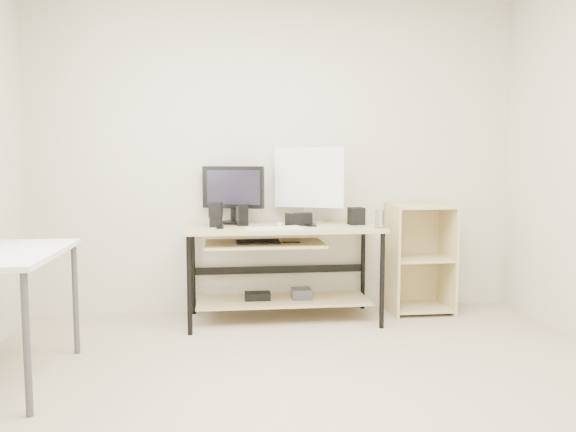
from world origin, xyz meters
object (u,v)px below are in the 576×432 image
Objects in this scene: side_table at (4,266)px; audio_controller at (242,215)px; desk at (280,253)px; shelf_unit at (418,257)px; black_monitor at (233,191)px; white_imac at (310,180)px.

side_table is 1.76m from audio_controller.
side_table is (-1.65, -1.06, 0.13)m from desk.
desk is 9.00× the size of audio_controller.
shelf_unit is 1.84× the size of black_monitor.
audio_controller is at bearing 38.72° from side_table.
black_monitor is (-1.53, 0.03, 0.56)m from shelf_unit.
black_monitor is at bearing 151.46° from desk.
desk is 0.64m from white_imac.
audio_controller is at bearing 173.44° from desk.
shelf_unit is at bearing 7.77° from desk.
audio_controller is (-0.55, -0.12, -0.27)m from white_imac.
audio_controller reaches higher than shelf_unit.
black_monitor is at bearing -159.74° from white_imac.
side_table is 2.04× the size of black_monitor.
audio_controller is at bearing -48.29° from black_monitor.
side_table is at bearing -156.67° from shelf_unit.
white_imac reaches higher than black_monitor.
audio_controller is (-0.29, 0.03, 0.29)m from desk.
desk is at bearing -28.99° from audio_controller.
black_monitor reaches higher than side_table.
side_table is at bearing -147.35° from desk.
side_table is 2.30m from white_imac.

